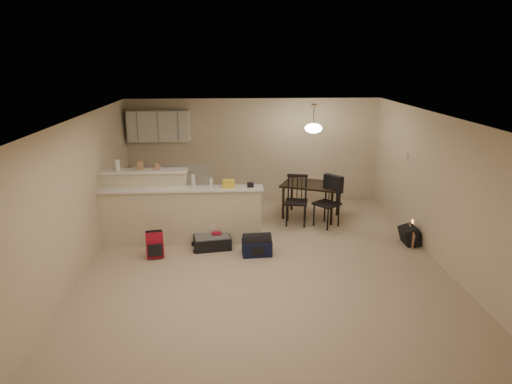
{
  "coord_description": "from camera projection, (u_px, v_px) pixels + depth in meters",
  "views": [
    {
      "loc": [
        -0.53,
        -7.28,
        3.41
      ],
      "look_at": [
        -0.1,
        0.7,
        1.05
      ],
      "focal_mm": 32.0,
      "sensor_mm": 36.0,
      "label": 1
    }
  ],
  "objects": [
    {
      "name": "cardboard_sheet",
      "position": [
        411.0,
        237.0,
        8.58
      ],
      "size": [
        0.07,
        0.44,
        0.34
      ],
      "primitive_type": "cube",
      "rotation": [
        0.0,
        0.0,
        1.45
      ],
      "color": "#A67855",
      "rests_on": "ground"
    },
    {
      "name": "red_backpack",
      "position": [
        155.0,
        245.0,
        8.06
      ],
      "size": [
        0.33,
        0.24,
        0.45
      ],
      "primitive_type": "cube",
      "rotation": [
        0.0,
        0.0,
        0.2
      ],
      "color": "#A61229",
      "rests_on": "ground"
    },
    {
      "name": "dining_chair_near",
      "position": [
        296.0,
        201.0,
        9.57
      ],
      "size": [
        0.54,
        0.52,
        1.05
      ],
      "primitive_type": null,
      "rotation": [
        0.0,
        0.0,
        -0.2
      ],
      "color": "black",
      "rests_on": "ground"
    },
    {
      "name": "pouch",
      "position": [
        250.0,
        185.0,
        8.49
      ],
      "size": [
        0.12,
        0.1,
        0.08
      ],
      "primitive_type": "cube",
      "color": "#A67855",
      "rests_on": "breakfast_bar"
    },
    {
      "name": "thermostat",
      "position": [
        407.0,
        156.0,
        9.17
      ],
      "size": [
        0.02,
        0.12,
        0.12
      ],
      "primitive_type": "cube",
      "color": "beige",
      "rests_on": "room"
    },
    {
      "name": "upper_cabinets",
      "position": [
        159.0,
        126.0,
        10.49
      ],
      "size": [
        1.4,
        0.34,
        0.7
      ],
      "primitive_type": "cube",
      "color": "white",
      "rests_on": "room"
    },
    {
      "name": "small_box",
      "position": [
        157.0,
        167.0,
        8.52
      ],
      "size": [
        0.08,
        0.06,
        0.12
      ],
      "primitive_type": "cube",
      "color": "#A67855",
      "rests_on": "breakfast_bar"
    },
    {
      "name": "black_daypack",
      "position": [
        409.0,
        236.0,
        8.64
      ],
      "size": [
        0.27,
        0.38,
        0.34
      ],
      "primitive_type": "cube",
      "rotation": [
        0.0,
        0.0,
        1.57
      ],
      "color": "black",
      "rests_on": "ground"
    },
    {
      "name": "dining_chair_far",
      "position": [
        327.0,
        202.0,
        9.46
      ],
      "size": [
        0.63,
        0.63,
        1.05
      ],
      "primitive_type": null,
      "rotation": [
        0.0,
        0.0,
        -0.89
      ],
      "color": "black",
      "rests_on": "ground"
    },
    {
      "name": "pendant_lamp",
      "position": [
        313.0,
        128.0,
        9.59
      ],
      "size": [
        0.36,
        0.36,
        0.62
      ],
      "color": "brown",
      "rests_on": "room"
    },
    {
      "name": "dining_table",
      "position": [
        311.0,
        188.0,
        9.96
      ],
      "size": [
        1.45,
        1.24,
        0.77
      ],
      "rotation": [
        0.0,
        0.0,
        -0.42
      ],
      "color": "black",
      "rests_on": "ground"
    },
    {
      "name": "jar",
      "position": [
        117.0,
        165.0,
        8.47
      ],
      "size": [
        0.1,
        0.1,
        0.2
      ],
      "primitive_type": "cylinder",
      "color": "silver",
      "rests_on": "breakfast_bar"
    },
    {
      "name": "navy_duffel",
      "position": [
        257.0,
        248.0,
        8.16
      ],
      "size": [
        0.54,
        0.32,
        0.29
      ],
      "primitive_type": "cube",
      "rotation": [
        0.0,
        0.0,
        0.07
      ],
      "color": "#111738",
      "rests_on": "ground"
    },
    {
      "name": "bag_lump",
      "position": [
        229.0,
        184.0,
        8.46
      ],
      "size": [
        0.22,
        0.18,
        0.14
      ],
      "primitive_type": "cube",
      "color": "#A67855",
      "rests_on": "breakfast_bar"
    },
    {
      "name": "breakfast_bar",
      "position": [
        168.0,
        211.0,
        8.64
      ],
      "size": [
        3.08,
        0.58,
        1.39
      ],
      "color": "beige",
      "rests_on": "ground"
    },
    {
      "name": "bottle_b",
      "position": [
        211.0,
        183.0,
        8.44
      ],
      "size": [
        0.06,
        0.06,
        0.18
      ],
      "primitive_type": "cylinder",
      "color": "silver",
      "rests_on": "breakfast_bar"
    },
    {
      "name": "cereal_box",
      "position": [
        140.0,
        166.0,
        8.5
      ],
      "size": [
        0.1,
        0.07,
        0.16
      ],
      "primitive_type": "cube",
      "color": "#A67855",
      "rests_on": "breakfast_bar"
    },
    {
      "name": "suitcase",
      "position": [
        212.0,
        242.0,
        8.47
      ],
      "size": [
        0.73,
        0.54,
        0.23
      ],
      "primitive_type": "cube",
      "rotation": [
        0.0,
        0.0,
        0.16
      ],
      "color": "black",
      "rests_on": "ground"
    },
    {
      "name": "kitchen_counter",
      "position": [
        170.0,
        188.0,
        10.79
      ],
      "size": [
        1.8,
        0.6,
        0.9
      ],
      "primitive_type": "cube",
      "color": "white",
      "rests_on": "ground"
    },
    {
      "name": "room",
      "position": [
        264.0,
        192.0,
        7.61
      ],
      "size": [
        7.0,
        7.02,
        2.5
      ],
      "color": "#C6B198",
      "rests_on": "ground"
    },
    {
      "name": "bottle_a",
      "position": [
        193.0,
        181.0,
        8.41
      ],
      "size": [
        0.07,
        0.07,
        0.26
      ],
      "primitive_type": "cylinder",
      "color": "silver",
      "rests_on": "breakfast_bar"
    }
  ]
}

